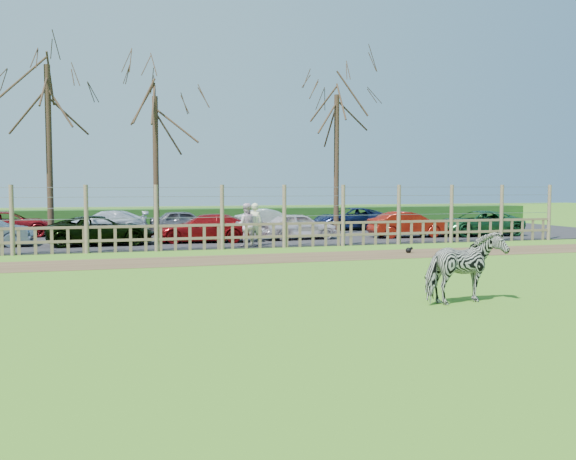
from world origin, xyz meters
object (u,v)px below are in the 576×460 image
object	(u,v)px
visitor_a	(255,224)
car_11	(270,220)
car_9	(105,223)
car_8	(10,224)
crow	(409,250)
tree_left	(48,110)
car_2	(101,230)
tree_right	(337,130)
visitor_b	(246,225)
car_6	(478,223)
car_3	(205,228)
car_4	(298,226)
tree_mid	(155,133)
car_5	(408,224)
car_12	(350,219)
car_10	(185,222)
zebra	(465,268)

from	to	relation	value
visitor_a	car_11	xyz separation A→B (m)	(2.59, 7.23, -0.26)
car_9	car_8	bearing A→B (deg)	-93.23
crow	car_8	world-z (taller)	car_8
tree_left	visitor_a	bearing A→B (deg)	-24.78
car_2	car_11	distance (m)	10.03
tree_right	car_8	xyz separation A→B (m)	(-15.57, 2.37, -4.60)
car_8	car_11	world-z (taller)	same
visitor_b	car_6	xyz separation A→B (m)	(12.00, 2.20, -0.26)
car_3	car_6	distance (m)	13.26
visitor_a	car_8	distance (m)	12.58
car_8	car_4	bearing A→B (deg)	-116.61
tree_mid	car_5	xyz separation A→B (m)	(11.35, -2.75, -4.23)
car_9	car_12	size ratio (longest dim) A/B	0.96
tree_mid	tree_right	world-z (taller)	tree_right
crow	car_2	distance (m)	12.38
car_4	car_8	bearing A→B (deg)	62.57
tree_mid	car_3	world-z (taller)	tree_mid
car_10	car_8	bearing A→B (deg)	85.30
tree_mid	car_6	xyz separation A→B (m)	(15.05, -2.84, -4.23)
visitor_a	car_3	xyz separation A→B (m)	(-1.69, 2.11, -0.26)
car_2	car_8	distance (m)	6.90
tree_left	crow	distance (m)	15.95
car_5	car_9	bearing A→B (deg)	70.96
tree_mid	car_8	bearing A→B (deg)	156.44
crow	car_2	size ratio (longest dim) A/B	0.06
tree_right	car_4	size ratio (longest dim) A/B	2.09
tree_mid	car_11	xyz separation A→B (m)	(6.07, 2.54, -4.23)
car_2	car_3	xyz separation A→B (m)	(4.28, 0.12, 0.00)
zebra	car_12	xyz separation A→B (m)	(6.05, 21.07, -0.12)
car_2	car_12	bearing A→B (deg)	-69.39
car_9	car_11	bearing A→B (deg)	93.10
car_4	car_12	bearing A→B (deg)	-46.62
car_5	car_11	distance (m)	7.47
car_4	car_6	xyz separation A→B (m)	(8.96, -0.48, 0.00)
car_9	car_10	distance (m)	3.85
tree_mid	car_9	xyz separation A→B (m)	(-2.26, 2.44, -4.23)
visitor_a	tree_mid	bearing A→B (deg)	-34.57
car_10	car_2	bearing A→B (deg)	140.34
zebra	car_5	xyz separation A→B (m)	(6.64, 15.43, -0.12)
tree_left	car_10	world-z (taller)	tree_left
car_2	car_9	bearing A→B (deg)	-4.79
crow	car_8	size ratio (longest dim) A/B	0.06
crow	car_2	world-z (taller)	car_2
visitor_a	car_10	bearing A→B (deg)	-55.58
car_10	car_6	bearing A→B (deg)	-109.77
car_6	car_10	distance (m)	14.36
tree_right	visitor_b	bearing A→B (deg)	-137.04
tree_right	car_11	world-z (taller)	tree_right
car_9	car_12	world-z (taller)	same
crow	car_5	distance (m)	6.82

